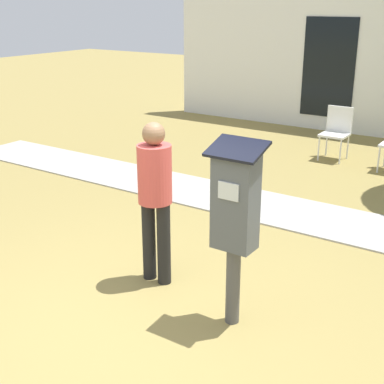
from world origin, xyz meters
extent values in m
plane|color=olive|center=(0.00, 0.00, 0.00)|extent=(40.00, 40.00, 0.00)
cube|color=#A3A099|center=(0.00, 3.05, 0.01)|extent=(12.00, 1.10, 0.02)
cube|color=black|center=(-1.40, 7.80, 1.30)|extent=(1.10, 0.02, 2.00)
cylinder|color=#4C4C4C|center=(0.55, 0.46, 0.35)|extent=(0.12, 0.12, 0.70)
cube|color=#4C5156|center=(0.55, 0.46, 1.10)|extent=(0.34, 0.22, 0.80)
cube|color=silver|center=(0.55, 0.35, 1.22)|extent=(0.18, 0.01, 0.14)
cube|color=black|center=(0.55, 0.46, 1.53)|extent=(0.44, 0.31, 0.12)
cylinder|color=black|center=(-0.51, 0.68, 0.41)|extent=(0.13, 0.13, 0.82)
cylinder|color=black|center=(-0.33, 0.68, 0.41)|extent=(0.13, 0.13, 0.82)
cylinder|color=#D14C47|center=(-0.42, 0.68, 1.09)|extent=(0.32, 0.32, 0.55)
sphere|color=#8C6647|center=(-0.42, 0.68, 1.48)|extent=(0.21, 0.21, 0.21)
cylinder|color=white|center=(-0.65, 5.56, 0.21)|extent=(0.03, 0.03, 0.42)
cylinder|color=white|center=(-0.27, 5.56, 0.21)|extent=(0.03, 0.03, 0.42)
cylinder|color=white|center=(-0.65, 5.94, 0.21)|extent=(0.03, 0.03, 0.42)
cylinder|color=white|center=(-0.27, 5.94, 0.21)|extent=(0.03, 0.03, 0.42)
cube|color=white|center=(-0.46, 5.75, 0.44)|extent=(0.44, 0.44, 0.04)
cube|color=white|center=(-0.46, 5.95, 0.68)|extent=(0.44, 0.04, 0.44)
cylinder|color=white|center=(0.40, 5.43, 0.21)|extent=(0.03, 0.03, 0.42)
camera|label=1|loc=(2.46, -3.01, 2.60)|focal=50.00mm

